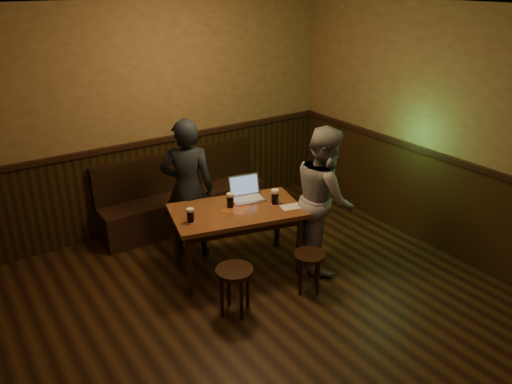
{
  "coord_description": "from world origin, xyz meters",
  "views": [
    {
      "loc": [
        -2.34,
        -2.72,
        3.04
      ],
      "look_at": [
        0.37,
        1.3,
        0.93
      ],
      "focal_mm": 35.0,
      "sensor_mm": 36.0,
      "label": 1
    }
  ],
  "objects": [
    {
      "name": "pint_right",
      "position": [
        0.6,
        1.27,
        0.83
      ],
      "size": [
        0.11,
        0.11,
        0.17
      ],
      "color": "#AA1F14",
      "rests_on": "pub_table"
    },
    {
      "name": "person_suit",
      "position": [
        -0.09,
        2.01,
        0.82
      ],
      "size": [
        0.72,
        0.64,
        1.64
      ],
      "primitive_type": "imported",
      "rotation": [
        0.0,
        0.0,
        2.62
      ],
      "color": "black",
      "rests_on": "ground"
    },
    {
      "name": "person_grey",
      "position": [
        1.05,
        0.99,
        0.81
      ],
      "size": [
        0.91,
        0.98,
        1.61
      ],
      "primitive_type": "imported",
      "rotation": [
        0.0,
        0.0,
        1.07
      ],
      "color": "gray",
      "rests_on": "ground"
    },
    {
      "name": "pint_mid",
      "position": [
        0.15,
        1.47,
        0.82
      ],
      "size": [
        0.1,
        0.1,
        0.16
      ],
      "color": "#AA1F14",
      "rests_on": "pub_table"
    },
    {
      "name": "menu",
      "position": [
        0.7,
        1.12,
        0.74
      ],
      "size": [
        0.25,
        0.2,
        0.0
      ],
      "primitive_type": "cube",
      "rotation": [
        0.0,
        0.0,
        -0.26
      ],
      "color": "silver",
      "rests_on": "pub_table"
    },
    {
      "name": "laptop",
      "position": [
        0.43,
        1.58,
        0.8
      ],
      "size": [
        0.4,
        0.35,
        0.25
      ],
      "rotation": [
        0.0,
        0.0,
        -0.2
      ],
      "color": "silver",
      "rests_on": "pub_table"
    },
    {
      "name": "stool_left",
      "position": [
        -0.26,
        0.74,
        0.39
      ],
      "size": [
        0.4,
        0.4,
        0.49
      ],
      "rotation": [
        0.0,
        0.0,
        -0.09
      ],
      "color": "black",
      "rests_on": "ground"
    },
    {
      "name": "stool_right",
      "position": [
        0.57,
        0.62,
        0.35
      ],
      "size": [
        0.37,
        0.37,
        0.44
      ],
      "rotation": [
        0.0,
        0.0,
        0.16
      ],
      "color": "black",
      "rests_on": "ground"
    },
    {
      "name": "pint_left",
      "position": [
        -0.36,
        1.4,
        0.82
      ],
      "size": [
        0.1,
        0.1,
        0.15
      ],
      "color": "#AA1F14",
      "rests_on": "pub_table"
    },
    {
      "name": "bench",
      "position": [
        0.18,
        2.75,
        0.31
      ],
      "size": [
        2.2,
        0.5,
        0.95
      ],
      "color": "black",
      "rests_on": "ground"
    },
    {
      "name": "pub_table",
      "position": [
        0.18,
        1.4,
        0.64
      ],
      "size": [
        1.53,
        1.09,
        0.74
      ],
      "rotation": [
        0.0,
        0.0,
        -0.24
      ],
      "color": "brown",
      "rests_on": "ground"
    },
    {
      "name": "room",
      "position": [
        0.0,
        0.22,
        1.2
      ],
      "size": [
        5.04,
        6.04,
        2.84
      ],
      "color": "black",
      "rests_on": "ground"
    }
  ]
}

